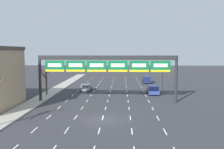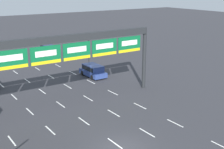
{
  "view_description": "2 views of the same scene",
  "coord_description": "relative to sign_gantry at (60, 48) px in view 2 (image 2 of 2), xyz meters",
  "views": [
    {
      "loc": [
        2.26,
        -28.37,
        8.01
      ],
      "look_at": [
        0.78,
        9.12,
        4.46
      ],
      "focal_mm": 40.0,
      "sensor_mm": 36.0,
      "label": 1
    },
    {
      "loc": [
        -12.56,
        -17.13,
        12.06
      ],
      "look_at": [
        1.58,
        3.75,
        4.74
      ],
      "focal_mm": 50.0,
      "sensor_mm": 36.0,
      "label": 2
    }
  ],
  "objects": [
    {
      "name": "ground_plane",
      "position": [
        0.0,
        -10.35,
        -6.09
      ],
      "size": [
        220.0,
        220.0,
        0.0
      ],
      "primitive_type": "plane",
      "color": "#333338"
    },
    {
      "name": "lane_dashes",
      "position": [
        0.0,
        3.15,
        -6.08
      ],
      "size": [
        13.32,
        67.0,
        0.01
      ],
      "color": "white",
      "rests_on": "ground_plane"
    },
    {
      "name": "sign_gantry",
      "position": [
        0.0,
        0.0,
        0.0
      ],
      "size": [
        21.83,
        0.7,
        7.31
      ],
      "color": "#232628",
      "rests_on": "ground_plane"
    },
    {
      "name": "suv_navy",
      "position": [
        8.5,
        23.77,
        -5.11
      ],
      "size": [
        1.92,
        4.63,
        1.76
      ],
      "color": "#19234C",
      "rests_on": "ground_plane"
    },
    {
      "name": "suv_blue",
      "position": [
        8.08,
        7.57,
        -5.18
      ],
      "size": [
        1.94,
        4.4,
        1.63
      ],
      "color": "navy",
      "rests_on": "ground_plane"
    },
    {
      "name": "traffic_light_near_gantry",
      "position": [
        10.75,
        13.27,
        -2.63
      ],
      "size": [
        0.3,
        0.35,
        4.85
      ],
      "color": "black",
      "rests_on": "ground_plane"
    }
  ]
}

